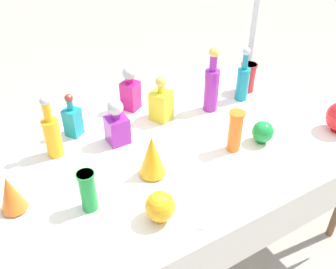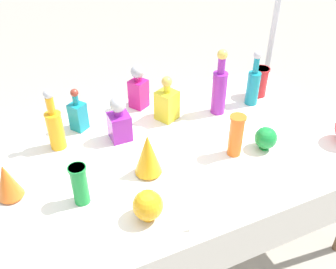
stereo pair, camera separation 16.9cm
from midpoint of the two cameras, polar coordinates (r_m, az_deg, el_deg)
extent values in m
plane|color=#A0998C|center=(2.52, 1.99, -16.09)|extent=(40.00, 40.00, 0.00)
cube|color=white|center=(1.99, 2.43, -2.76)|extent=(2.10, 1.18, 0.03)
cube|color=white|center=(1.73, 11.64, -17.17)|extent=(2.10, 0.01, 0.27)
cylinder|color=brown|center=(2.99, 14.38, 1.75)|extent=(0.04, 0.04, 0.73)
cylinder|color=teal|center=(2.40, 14.78, 6.76)|extent=(0.08, 0.08, 0.21)
cylinder|color=teal|center=(2.33, 15.36, 10.09)|extent=(0.03, 0.03, 0.10)
sphere|color=#B2B2B7|center=(2.30, 15.61, 11.52)|extent=(0.05, 0.05, 0.05)
cylinder|color=purple|center=(2.25, 9.92, 6.18)|extent=(0.09, 0.09, 0.26)
cylinder|color=purple|center=(2.17, 10.40, 10.26)|extent=(0.04, 0.04, 0.10)
sphere|color=gold|center=(2.14, 10.59, 11.84)|extent=(0.06, 0.06, 0.06)
cylinder|color=orange|center=(2.00, -14.44, 0.50)|extent=(0.08, 0.08, 0.21)
cylinder|color=orange|center=(1.92, -15.12, 4.23)|extent=(0.04, 0.04, 0.10)
sphere|color=#B2B2B7|center=(1.89, -15.41, 5.87)|extent=(0.05, 0.05, 0.05)
cube|color=purple|center=(2.02, -5.01, 1.10)|extent=(0.11, 0.11, 0.15)
cylinder|color=purple|center=(1.97, -5.16, 3.39)|extent=(0.05, 0.05, 0.04)
sphere|color=#B2B2B7|center=(1.95, -5.23, 4.51)|extent=(0.08, 0.08, 0.08)
cube|color=teal|center=(2.13, -11.32, 2.62)|extent=(0.11, 0.11, 0.16)
cylinder|color=teal|center=(2.08, -11.67, 5.16)|extent=(0.03, 0.03, 0.06)
sphere|color=maroon|center=(2.05, -11.82, 6.17)|extent=(0.04, 0.04, 0.04)
cube|color=yellow|center=(2.18, 2.06, 4.39)|extent=(0.15, 0.15, 0.18)
cylinder|color=yellow|center=(2.12, 2.12, 6.99)|extent=(0.04, 0.04, 0.05)
sphere|color=gold|center=(2.10, 2.15, 8.01)|extent=(0.06, 0.06, 0.06)
cube|color=#C61972|center=(2.30, -2.39, 6.17)|extent=(0.13, 0.13, 0.18)
cylinder|color=#C61972|center=(2.24, -2.46, 8.55)|extent=(0.04, 0.04, 0.04)
sphere|color=#B2B2B7|center=(2.23, -2.49, 9.52)|extent=(0.08, 0.08, 0.08)
cylinder|color=#198C38|center=(1.66, -10.47, -7.63)|extent=(0.07, 0.07, 0.20)
cylinder|color=#198C38|center=(1.60, -10.83, -5.20)|extent=(0.08, 0.08, 0.01)
cylinder|color=orange|center=(1.93, 12.79, -0.24)|extent=(0.07, 0.07, 0.23)
cylinder|color=orange|center=(1.87, 13.22, 2.45)|extent=(0.08, 0.08, 0.01)
cylinder|color=red|center=(2.51, 15.70, 7.68)|extent=(0.10, 0.10, 0.19)
cylinder|color=red|center=(2.47, 16.04, 9.51)|extent=(0.11, 0.11, 0.01)
cylinder|color=orange|center=(1.83, -20.27, -8.85)|extent=(0.06, 0.06, 0.01)
cone|color=orange|center=(1.77, -20.89, -6.70)|extent=(0.12, 0.12, 0.17)
cylinder|color=orange|center=(1.84, -0.34, -5.79)|extent=(0.08, 0.08, 0.01)
cone|color=orange|center=(1.76, -0.35, -3.06)|extent=(0.13, 0.13, 0.21)
cylinder|color=#198C38|center=(2.07, 16.70, -1.98)|extent=(0.05, 0.05, 0.01)
sphere|color=#198C38|center=(2.04, 17.00, -0.58)|extent=(0.12, 0.12, 0.12)
cylinder|color=orange|center=(1.63, 0.01, -12.52)|extent=(0.06, 0.06, 0.01)
sphere|color=orange|center=(1.58, 0.01, -10.84)|extent=(0.13, 0.13, 0.13)
cube|color=white|center=(1.48, -9.14, -19.68)|extent=(0.05, 0.02, 0.03)
cube|color=white|center=(1.59, 7.36, -13.69)|extent=(0.06, 0.02, 0.05)
cylinder|color=silver|center=(3.01, 17.83, 17.31)|extent=(0.04, 0.04, 2.21)
cylinder|color=#333338|center=(3.49, 14.63, 0.29)|extent=(0.18, 0.18, 0.04)
camera|label=1|loc=(0.08, -87.48, 1.82)|focal=40.00mm
camera|label=2|loc=(0.08, 92.52, -1.82)|focal=40.00mm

